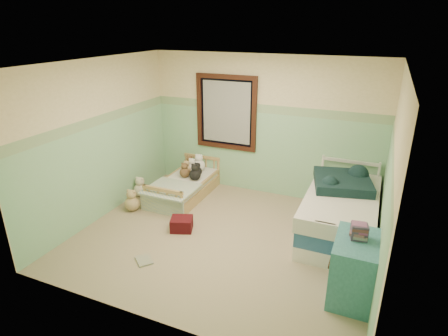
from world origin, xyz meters
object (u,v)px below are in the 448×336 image
at_px(dresser, 353,269).
at_px(floor_book, 144,260).
at_px(red_pillow, 182,224).
at_px(plush_floor_cream, 141,190).
at_px(toddler_bed_frame, 185,191).
at_px(twin_bed_frame, 339,227).
at_px(plush_floor_tan, 132,203).

relative_size(dresser, floor_book, 3.02).
height_order(red_pillow, floor_book, red_pillow).
bearing_deg(red_pillow, floor_book, -94.19).
xyz_separation_m(red_pillow, floor_book, (-0.07, -0.91, -0.09)).
distance_m(plush_floor_cream, red_pillow, 1.48).
relative_size(toddler_bed_frame, dresser, 2.03).
bearing_deg(red_pillow, dresser, -11.68).
relative_size(twin_bed_frame, red_pillow, 5.92).
height_order(toddler_bed_frame, floor_book, toddler_bed_frame).
bearing_deg(twin_bed_frame, plush_floor_cream, -178.78).
bearing_deg(toddler_bed_frame, dresser, -27.66).
height_order(dresser, red_pillow, dresser).
bearing_deg(toddler_bed_frame, red_pillow, -63.35).
bearing_deg(red_pillow, plush_floor_cream, 149.56).
relative_size(plush_floor_tan, red_pillow, 0.80).
xyz_separation_m(plush_floor_cream, red_pillow, (1.28, -0.75, -0.03)).
xyz_separation_m(plush_floor_tan, red_pillow, (1.08, -0.23, -0.03)).
bearing_deg(plush_floor_tan, dresser, -11.80).
distance_m(plush_floor_cream, plush_floor_tan, 0.56).
height_order(plush_floor_cream, plush_floor_tan, plush_floor_tan).
height_order(toddler_bed_frame, dresser, dresser).
xyz_separation_m(plush_floor_tan, dresser, (3.61, -0.75, 0.25)).
bearing_deg(red_pillow, plush_floor_tan, 167.91).
bearing_deg(plush_floor_cream, twin_bed_frame, 1.22).
height_order(plush_floor_tan, dresser, dresser).
height_order(plush_floor_cream, dresser, dresser).
xyz_separation_m(toddler_bed_frame, plush_floor_cream, (-0.73, -0.34, 0.03)).
bearing_deg(plush_floor_tan, red_pillow, -12.09).
xyz_separation_m(twin_bed_frame, red_pillow, (-2.22, -0.82, -0.01)).
bearing_deg(toddler_bed_frame, twin_bed_frame, -5.46).
xyz_separation_m(twin_bed_frame, floor_book, (-2.29, -1.73, -0.10)).
distance_m(red_pillow, floor_book, 0.92).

